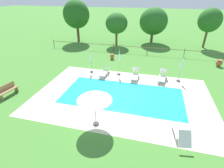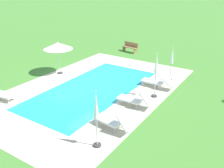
{
  "view_description": "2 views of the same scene",
  "coord_description": "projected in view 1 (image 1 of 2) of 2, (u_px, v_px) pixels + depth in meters",
  "views": [
    {
      "loc": [
        1.89,
        -10.67,
        6.94
      ],
      "look_at": [
        -0.93,
        0.5,
        0.6
      ],
      "focal_mm": 26.97,
      "sensor_mm": 36.0,
      "label": 1
    },
    {
      "loc": [
        10.93,
        8.43,
        6.15
      ],
      "look_at": [
        0.59,
        1.76,
        0.94
      ],
      "focal_mm": 40.25,
      "sensor_mm": 36.0,
      "label": 2
    }
  ],
  "objects": [
    {
      "name": "ground_plane",
      "position": [
        122.0,
        95.0,
        12.82
      ],
      "size": [
        160.0,
        160.0,
        0.0
      ],
      "primitive_type": "plane",
      "color": "#478433"
    },
    {
      "name": "pool_deck_paving",
      "position": [
        122.0,
        95.0,
        12.81
      ],
      "size": [
        13.08,
        8.35,
        0.01
      ],
      "primitive_type": "cube",
      "color": "beige",
      "rests_on": "ground"
    },
    {
      "name": "swimming_pool_water",
      "position": [
        122.0,
        95.0,
        12.81
      ],
      "size": [
        8.98,
        4.24,
        0.01
      ],
      "primitive_type": "cube",
      "color": "#23A8C1",
      "rests_on": "ground"
    },
    {
      "name": "pool_coping_rim",
      "position": [
        122.0,
        95.0,
        12.81
      ],
      "size": [
        9.46,
        4.72,
        0.01
      ],
      "color": "beige",
      "rests_on": "ground"
    },
    {
      "name": "sun_lounger_north_near_steps",
      "position": [
        135.0,
        74.0,
        15.15
      ],
      "size": [
        0.66,
        1.93,
        0.95
      ],
      "color": "white",
      "rests_on": "ground"
    },
    {
      "name": "sun_lounger_north_mid",
      "position": [
        104.0,
        72.0,
        15.79
      ],
      "size": [
        0.62,
        2.06,
        0.74
      ],
      "color": "white",
      "rests_on": "ground"
    },
    {
      "name": "sun_lounger_north_far",
      "position": [
        162.0,
        76.0,
        14.83
      ],
      "size": [
        0.83,
        1.94,
        0.97
      ],
      "color": "white",
      "rests_on": "ground"
    },
    {
      "name": "sun_lounger_north_end",
      "position": [
        181.0,
        133.0,
        8.88
      ],
      "size": [
        0.85,
        1.92,
        0.99
      ],
      "color": "white",
      "rests_on": "ground"
    },
    {
      "name": "patio_umbrella_open_foreground",
      "position": [
        94.0,
        97.0,
        9.09
      ],
      "size": [
        1.95,
        1.95,
        2.23
      ],
      "color": "#383838",
      "rests_on": "ground"
    },
    {
      "name": "patio_umbrella_closed_row_west",
      "position": [
        91.0,
        58.0,
        15.83
      ],
      "size": [
        0.32,
        0.32,
        2.34
      ],
      "color": "#383838",
      "rests_on": "ground"
    },
    {
      "name": "patio_umbrella_closed_row_mid_west",
      "position": [
        182.0,
        65.0,
        14.11
      ],
      "size": [
        0.32,
        0.32,
        2.42
      ],
      "color": "#383838",
      "rests_on": "ground"
    },
    {
      "name": "patio_umbrella_closed_row_centre",
      "position": [
        119.0,
        58.0,
        15.25
      ],
      "size": [
        0.32,
        0.32,
        2.54
      ],
      "color": "#383838",
      "rests_on": "ground"
    },
    {
      "name": "wooden_bench_lawn_side",
      "position": [
        7.0,
        90.0,
        12.62
      ],
      "size": [
        0.7,
        1.55,
        0.87
      ],
      "color": "#937047",
      "rests_on": "ground"
    },
    {
      "name": "terracotta_urn_near_fence",
      "position": [
        219.0,
        63.0,
        17.61
      ],
      "size": [
        0.63,
        0.63,
        0.72
      ],
      "color": "#A85B38",
      "rests_on": "ground"
    },
    {
      "name": "terracotta_urn_by_tree",
      "position": [
        112.0,
        56.0,
        19.58
      ],
      "size": [
        0.52,
        0.52,
        0.61
      ],
      "color": "#B7663D",
      "rests_on": "ground"
    },
    {
      "name": "perimeter_fence",
      "position": [
        130.0,
        47.0,
        21.4
      ],
      "size": [
        21.86,
        0.08,
        1.05
      ],
      "color": "brown",
      "rests_on": "ground"
    },
    {
      "name": "tree_far_west",
      "position": [
        153.0,
        21.0,
        24.59
      ],
      "size": [
        4.04,
        4.04,
        5.06
      ],
      "color": "brown",
      "rests_on": "ground"
    },
    {
      "name": "tree_west_mid",
      "position": [
        76.0,
        14.0,
        24.87
      ],
      "size": [
        3.86,
        3.86,
        6.01
      ],
      "color": "brown",
      "rests_on": "ground"
    },
    {
      "name": "tree_centre",
      "position": [
        210.0,
        20.0,
        22.09
      ],
      "size": [
        2.95,
        2.95,
        5.19
      ],
      "color": "brown",
      "rests_on": "ground"
    },
    {
      "name": "tree_east_mid",
      "position": [
        117.0,
        23.0,
        23.41
      ],
      "size": [
        3.06,
        3.06,
        4.47
      ],
      "color": "brown",
      "rests_on": "ground"
    }
  ]
}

